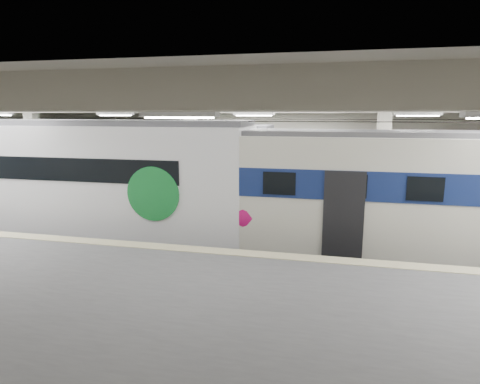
# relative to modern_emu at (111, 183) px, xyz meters

# --- Properties ---
(station_hall) EXTENTS (36.00, 24.00, 5.75)m
(station_hall) POSITION_rel_modern_emu_xyz_m (5.20, -1.74, 0.92)
(station_hall) COLOR black
(station_hall) RESTS_ON ground
(modern_emu) EXTENTS (14.81, 3.06, 4.73)m
(modern_emu) POSITION_rel_modern_emu_xyz_m (0.00, 0.00, 0.00)
(modern_emu) COLOR white
(modern_emu) RESTS_ON ground
(older_rer) EXTENTS (13.38, 2.95, 4.42)m
(older_rer) POSITION_rel_modern_emu_xyz_m (11.94, 0.00, -0.01)
(older_rer) COLOR silver
(older_rer) RESTS_ON ground
(far_train) EXTENTS (13.82, 2.84, 4.42)m
(far_train) POSITION_rel_modern_emu_xyz_m (-1.54, 5.50, -0.04)
(far_train) COLOR white
(far_train) RESTS_ON ground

